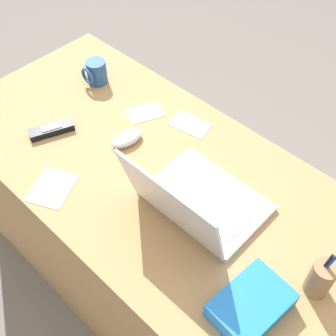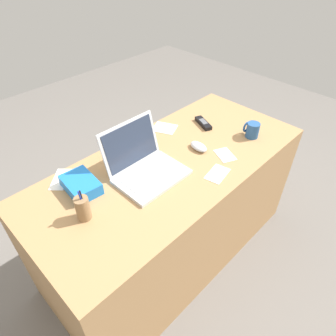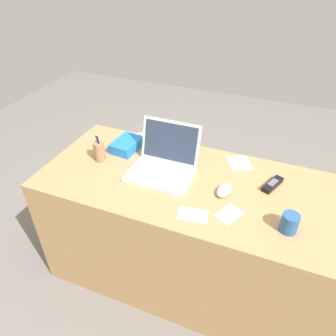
{
  "view_description": "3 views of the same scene",
  "coord_description": "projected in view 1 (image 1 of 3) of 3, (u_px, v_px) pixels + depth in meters",
  "views": [
    {
      "loc": [
        -0.59,
        0.59,
        1.76
      ],
      "look_at": [
        -0.04,
        0.02,
        0.83
      ],
      "focal_mm": 45.76,
      "sensor_mm": 36.0,
      "label": 1
    },
    {
      "loc": [
        -0.88,
        -0.85,
        1.72
      ],
      "look_at": [
        -0.08,
        -0.06,
        0.79
      ],
      "focal_mm": 32.02,
      "sensor_mm": 36.0,
      "label": 2
    },
    {
      "loc": [
        0.38,
        -1.23,
        1.75
      ],
      "look_at": [
        -0.1,
        -0.05,
        0.84
      ],
      "focal_mm": 33.8,
      "sensor_mm": 36.0,
      "label": 3
    }
  ],
  "objects": [
    {
      "name": "computer_mouse",
      "position": [
        127.0,
        138.0,
        1.39
      ],
      "size": [
        0.08,
        0.12,
        0.03
      ],
      "primitive_type": "ellipsoid",
      "rotation": [
        0.0,
        0.0,
        -0.13
      ],
      "color": "silver",
      "rests_on": "desk"
    },
    {
      "name": "coffee_mug_white",
      "position": [
        96.0,
        72.0,
        1.58
      ],
      "size": [
        0.07,
        0.09,
        0.09
      ],
      "color": "#26518C",
      "rests_on": "desk"
    },
    {
      "name": "laptop",
      "position": [
        195.0,
        202.0,
        1.19
      ],
      "size": [
        0.34,
        0.3,
        0.24
      ],
      "color": "silver",
      "rests_on": "desk"
    },
    {
      "name": "snack_bag",
      "position": [
        251.0,
        305.0,
        1.02
      ],
      "size": [
        0.15,
        0.2,
        0.06
      ],
      "primitive_type": "cube",
      "rotation": [
        0.0,
        0.0,
        -0.09
      ],
      "color": "blue",
      "rests_on": "desk"
    },
    {
      "name": "ground_plane",
      "position": [
        165.0,
        284.0,
        1.88
      ],
      "size": [
        6.0,
        6.0,
        0.0
      ],
      "primitive_type": "plane",
      "color": "slate"
    },
    {
      "name": "desk",
      "position": [
        164.0,
        240.0,
        1.59
      ],
      "size": [
        1.57,
        0.7,
        0.74
      ],
      "primitive_type": "cube",
      "color": "#A87C4F",
      "rests_on": "ground"
    },
    {
      "name": "paper_note_front",
      "position": [
        52.0,
        188.0,
        1.28
      ],
      "size": [
        0.16,
        0.17,
        0.0
      ],
      "primitive_type": "cube",
      "rotation": [
        0.0,
        0.0,
        0.44
      ],
      "color": "white",
      "rests_on": "desk"
    },
    {
      "name": "paper_note_near_laptop",
      "position": [
        145.0,
        113.0,
        1.5
      ],
      "size": [
        0.12,
        0.14,
        0.0
      ],
      "primitive_type": "cube",
      "rotation": [
        0.0,
        0.0,
        -0.43
      ],
      "color": "white",
      "rests_on": "desk"
    },
    {
      "name": "cordless_phone",
      "position": [
        52.0,
        130.0,
        1.43
      ],
      "size": [
        0.1,
        0.15,
        0.03
      ],
      "color": "black",
      "rests_on": "desk"
    },
    {
      "name": "pen_holder",
      "position": [
        320.0,
        279.0,
        1.03
      ],
      "size": [
        0.06,
        0.06,
        0.16
      ],
      "color": "olive",
      "rests_on": "desk"
    },
    {
      "name": "paper_note_left",
      "position": [
        190.0,
        124.0,
        1.46
      ],
      "size": [
        0.15,
        0.11,
        0.0
      ],
      "primitive_type": "cube",
      "rotation": [
        0.0,
        0.0,
        0.19
      ],
      "color": "white",
      "rests_on": "desk"
    }
  ]
}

